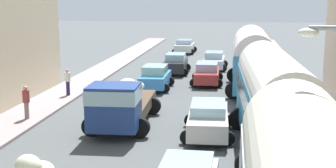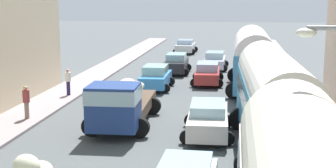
{
  "view_description": "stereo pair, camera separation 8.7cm",
  "coord_description": "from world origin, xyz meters",
  "px_view_note": "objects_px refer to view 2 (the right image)",
  "views": [
    {
      "loc": [
        3.18,
        -3.0,
        6.19
      ],
      "look_at": [
        0.0,
        20.23,
        1.75
      ],
      "focal_mm": 51.25,
      "sensor_mm": 36.0,
      "label": 1
    },
    {
      "loc": [
        3.27,
        -2.99,
        6.19
      ],
      "look_at": [
        0.0,
        20.23,
        1.75
      ],
      "focal_mm": 51.25,
      "sensor_mm": 36.0,
      "label": 2
    }
  ],
  "objects_px": {
    "car_4": "(208,119)",
    "pedestrian_1": "(26,101)",
    "cargo_truck_1": "(121,103)",
    "pedestrian_0": "(68,81)",
    "car_0": "(156,77)",
    "parked_bus_1": "(273,97)",
    "car_1": "(176,63)",
    "parked_bus_2": "(253,57)",
    "car_2": "(186,46)",
    "car_5": "(207,73)",
    "car_6": "(215,61)"
  },
  "relations": [
    {
      "from": "car_0",
      "to": "car_6",
      "type": "height_order",
      "value": "car_0"
    },
    {
      "from": "car_6",
      "to": "car_4",
      "type": "bearing_deg",
      "value": -88.41
    },
    {
      "from": "car_6",
      "to": "car_0",
      "type": "bearing_deg",
      "value": -111.44
    },
    {
      "from": "cargo_truck_1",
      "to": "pedestrian_0",
      "type": "distance_m",
      "value": 7.89
    },
    {
      "from": "parked_bus_2",
      "to": "car_5",
      "type": "height_order",
      "value": "parked_bus_2"
    },
    {
      "from": "car_0",
      "to": "car_4",
      "type": "relative_size",
      "value": 0.87
    },
    {
      "from": "parked_bus_1",
      "to": "car_5",
      "type": "relative_size",
      "value": 2.35
    },
    {
      "from": "car_4",
      "to": "car_5",
      "type": "distance_m",
      "value": 12.28
    },
    {
      "from": "car_1",
      "to": "pedestrian_1",
      "type": "height_order",
      "value": "pedestrian_1"
    },
    {
      "from": "car_0",
      "to": "pedestrian_0",
      "type": "bearing_deg",
      "value": -145.86
    },
    {
      "from": "parked_bus_1",
      "to": "car_1",
      "type": "xyz_separation_m",
      "value": [
        -6.06,
        18.24,
        -1.41
      ]
    },
    {
      "from": "car_2",
      "to": "pedestrian_0",
      "type": "distance_m",
      "value": 23.16
    },
    {
      "from": "parked_bus_2",
      "to": "pedestrian_0",
      "type": "xyz_separation_m",
      "value": [
        -11.08,
        -3.78,
        -1.17
      ]
    },
    {
      "from": "parked_bus_1",
      "to": "car_4",
      "type": "xyz_separation_m",
      "value": [
        -2.63,
        1.83,
        -1.44
      ]
    },
    {
      "from": "car_0",
      "to": "parked_bus_1",
      "type": "bearing_deg",
      "value": -60.7
    },
    {
      "from": "car_1",
      "to": "car_2",
      "type": "height_order",
      "value": "car_1"
    },
    {
      "from": "car_1",
      "to": "car_2",
      "type": "relative_size",
      "value": 1.03
    },
    {
      "from": "cargo_truck_1",
      "to": "parked_bus_2",
      "type": "bearing_deg",
      "value": 57.92
    },
    {
      "from": "cargo_truck_1",
      "to": "car_4",
      "type": "xyz_separation_m",
      "value": [
        4.03,
        -0.48,
        -0.48
      ]
    },
    {
      "from": "cargo_truck_1",
      "to": "car_1",
      "type": "distance_m",
      "value": 15.95
    },
    {
      "from": "car_0",
      "to": "car_1",
      "type": "distance_m",
      "value": 6.43
    },
    {
      "from": "cargo_truck_1",
      "to": "car_5",
      "type": "relative_size",
      "value": 1.66
    },
    {
      "from": "parked_bus_2",
      "to": "car_1",
      "type": "relative_size",
      "value": 2.19
    },
    {
      "from": "parked_bus_1",
      "to": "pedestrian_1",
      "type": "bearing_deg",
      "value": 165.58
    },
    {
      "from": "car_0",
      "to": "pedestrian_0",
      "type": "xyz_separation_m",
      "value": [
        -4.8,
        -3.26,
        0.21
      ]
    },
    {
      "from": "car_4",
      "to": "car_6",
      "type": "distance_m",
      "value": 18.89
    },
    {
      "from": "car_5",
      "to": "pedestrian_1",
      "type": "relative_size",
      "value": 2.33
    },
    {
      "from": "car_0",
      "to": "car_2",
      "type": "xyz_separation_m",
      "value": [
        -0.04,
        19.4,
        -0.05
      ]
    },
    {
      "from": "car_5",
      "to": "car_6",
      "type": "bearing_deg",
      "value": 88.11
    },
    {
      "from": "parked_bus_2",
      "to": "car_1",
      "type": "xyz_separation_m",
      "value": [
        -5.69,
        5.89,
        -1.38
      ]
    },
    {
      "from": "cargo_truck_1",
      "to": "pedestrian_0",
      "type": "height_order",
      "value": "cargo_truck_1"
    },
    {
      "from": "parked_bus_1",
      "to": "car_1",
      "type": "height_order",
      "value": "parked_bus_1"
    },
    {
      "from": "pedestrian_0",
      "to": "pedestrian_1",
      "type": "height_order",
      "value": "pedestrian_1"
    },
    {
      "from": "parked_bus_1",
      "to": "car_2",
      "type": "relative_size",
      "value": 2.46
    },
    {
      "from": "car_1",
      "to": "car_6",
      "type": "bearing_deg",
      "value": 40.3
    },
    {
      "from": "car_4",
      "to": "pedestrian_0",
      "type": "xyz_separation_m",
      "value": [
        -8.81,
        6.75,
        0.24
      ]
    },
    {
      "from": "car_1",
      "to": "pedestrian_0",
      "type": "distance_m",
      "value": 11.06
    },
    {
      "from": "car_4",
      "to": "pedestrian_1",
      "type": "height_order",
      "value": "pedestrian_1"
    },
    {
      "from": "car_5",
      "to": "parked_bus_1",
      "type": "bearing_deg",
      "value": -76.52
    },
    {
      "from": "parked_bus_2",
      "to": "car_2",
      "type": "xyz_separation_m",
      "value": [
        -6.31,
        18.88,
        -1.43
      ]
    },
    {
      "from": "car_2",
      "to": "pedestrian_0",
      "type": "bearing_deg",
      "value": -101.87
    },
    {
      "from": "parked_bus_1",
      "to": "pedestrian_0",
      "type": "relative_size",
      "value": 5.6
    },
    {
      "from": "parked_bus_2",
      "to": "car_5",
      "type": "xyz_separation_m",
      "value": [
        -3.01,
        1.73,
        -1.41
      ]
    },
    {
      "from": "car_1",
      "to": "pedestrian_0",
      "type": "relative_size",
      "value": 2.34
    },
    {
      "from": "car_5",
      "to": "car_6",
      "type": "height_order",
      "value": "car_5"
    },
    {
      "from": "car_4",
      "to": "car_6",
      "type": "xyz_separation_m",
      "value": [
        -0.52,
        18.88,
        -0.02
      ]
    },
    {
      "from": "car_0",
      "to": "car_4",
      "type": "distance_m",
      "value": 10.78
    },
    {
      "from": "car_1",
      "to": "car_4",
      "type": "distance_m",
      "value": 16.77
    },
    {
      "from": "pedestrian_1",
      "to": "pedestrian_0",
      "type": "bearing_deg",
      "value": 88.64
    },
    {
      "from": "car_5",
      "to": "pedestrian_0",
      "type": "relative_size",
      "value": 2.38
    }
  ]
}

